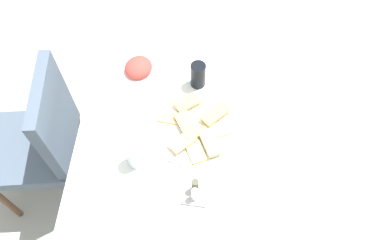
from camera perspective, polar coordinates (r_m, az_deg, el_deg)
The scene contains 11 objects.
ground_plane at distance 2.27m, azimuth -0.16°, elevation -10.30°, with size 6.00×6.00×0.00m, color #A2A3A0.
dining_table at distance 1.65m, azimuth -0.22°, elevation -1.41°, with size 1.09×0.92×0.77m.
dining_chair at distance 1.96m, azimuth -21.73°, elevation -2.54°, with size 0.46×0.47×0.92m.
pide_platter at distance 1.53m, azimuth 0.57°, elevation -1.50°, with size 0.35×0.34×0.04m.
salad_plate_greens at distance 1.73m, azimuth -8.14°, elevation 7.74°, with size 0.23×0.23×0.07m.
soda_can at distance 1.64m, azimuth 0.93°, elevation 6.86°, with size 0.07×0.07×0.12m, color black.
drinking_glass at distance 1.45m, azimuth -8.71°, elevation -5.31°, with size 0.06×0.06×0.11m, color silver.
paper_napkin at distance 1.79m, azimuth 7.03°, elevation 9.17°, with size 0.16×0.16×0.00m, color white.
fork at distance 1.79m, azimuth 7.62°, elevation 9.22°, with size 0.18×0.01×0.01m, color silver.
spoon at distance 1.78m, azimuth 6.46°, elevation 9.29°, with size 0.17×0.02×0.01m, color silver.
condiment_caddy at distance 1.40m, azimuth 0.45°, elevation -10.89°, with size 0.10×0.10×0.08m.
Camera 1 is at (-0.84, -0.05, 2.10)m, focal length 35.09 mm.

